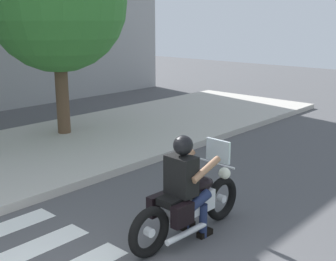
% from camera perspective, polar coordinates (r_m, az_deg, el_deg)
% --- Properties ---
extents(motorcycle, '(2.11, 0.63, 1.24)m').
position_cam_1_polar(motorcycle, '(5.90, 2.81, -9.67)').
color(motorcycle, black).
rests_on(motorcycle, ground).
extents(rider, '(0.64, 0.55, 1.45)m').
position_cam_1_polar(rider, '(5.71, 2.31, -6.51)').
color(rider, black).
rests_on(rider, ground).
extents(tree_near_rack, '(3.25, 3.25, 4.89)m').
position_cam_1_polar(tree_near_rack, '(10.72, -14.44, 16.02)').
color(tree_near_rack, brown).
rests_on(tree_near_rack, ground).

